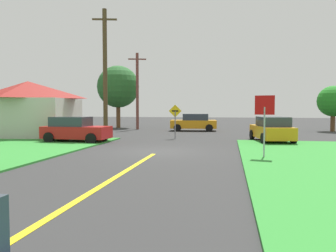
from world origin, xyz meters
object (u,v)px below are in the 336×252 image
at_px(stop_sign, 265,114).
at_px(oak_tree_left, 333,101).
at_px(car_approaching_junction, 194,122).
at_px(utility_pole_far, 137,90).
at_px(barn, 28,109).
at_px(utility_pole_mid, 105,72).
at_px(car_on_crossroad, 272,129).
at_px(pine_tree_center, 118,87).
at_px(parked_car_near_building, 75,130).
at_px(direction_sign, 175,118).

relative_size(stop_sign, oak_tree_left, 0.64).
bearing_deg(car_approaching_junction, oak_tree_left, -177.38).
distance_m(utility_pole_far, barn, 11.34).
relative_size(stop_sign, utility_pole_mid, 0.29).
height_order(stop_sign, car_on_crossroad, stop_sign).
bearing_deg(pine_tree_center, utility_pole_mid, -75.54).
bearing_deg(stop_sign, utility_pole_far, -46.02).
distance_m(pine_tree_center, barn, 12.36).
height_order(stop_sign, parked_car_near_building, stop_sign).
bearing_deg(parked_car_near_building, barn, 150.43).
bearing_deg(car_approaching_junction, utility_pole_far, -15.67).
bearing_deg(direction_sign, barn, -179.07).
bearing_deg(car_on_crossroad, stop_sign, 161.31).
bearing_deg(utility_pole_mid, parked_car_near_building, -98.57).
relative_size(stop_sign, car_on_crossroad, 0.60).
distance_m(utility_pole_mid, oak_tree_left, 20.94).
distance_m(stop_sign, direction_sign, 9.92).
bearing_deg(utility_pole_far, utility_pole_mid, -89.38).
bearing_deg(oak_tree_left, car_approaching_junction, -172.59).
xyz_separation_m(car_on_crossroad, utility_pole_far, (-11.84, 10.44, 3.17)).
bearing_deg(oak_tree_left, utility_pole_far, -178.38).
distance_m(stop_sign, oak_tree_left, 19.89).
relative_size(car_approaching_junction, direction_sign, 1.83).
height_order(parked_car_near_building, barn, barn).
bearing_deg(pine_tree_center, parked_car_near_building, -81.19).
height_order(oak_tree_left, pine_tree_center, pine_tree_center).
distance_m(car_approaching_junction, direction_sign, 8.19).
bearing_deg(utility_pole_mid, oak_tree_left, 27.32).
height_order(stop_sign, barn, barn).
relative_size(utility_pole_mid, direction_sign, 3.90).
relative_size(car_on_crossroad, utility_pole_mid, 0.48).
xyz_separation_m(parked_car_near_building, barn, (-5.48, 3.38, 1.30)).
bearing_deg(car_on_crossroad, barn, 77.56).
bearing_deg(barn, direction_sign, 0.93).
bearing_deg(utility_pole_far, pine_tree_center, 141.33).
bearing_deg(parked_car_near_building, utility_pole_far, 89.93).
xyz_separation_m(utility_pole_far, pine_tree_center, (-2.82, 2.25, 0.50)).
relative_size(parked_car_near_building, utility_pole_mid, 0.45).
distance_m(utility_pole_mid, direction_sign, 6.25).
height_order(direction_sign, pine_tree_center, pine_tree_center).
distance_m(car_on_crossroad, pine_tree_center, 19.73).
bearing_deg(utility_pole_far, oak_tree_left, 1.62).
xyz_separation_m(car_approaching_junction, parked_car_near_building, (-6.35, -11.71, -0.00)).
bearing_deg(stop_sign, direction_sign, -45.03).
bearing_deg(car_on_crossroad, utility_pole_mid, 73.90).
distance_m(parked_car_near_building, utility_pole_mid, 5.55).
height_order(parked_car_near_building, utility_pole_far, utility_pole_far).
relative_size(car_on_crossroad, direction_sign, 1.88).
bearing_deg(car_on_crossroad, pine_tree_center, 39.80).
bearing_deg(direction_sign, utility_pole_far, 120.14).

